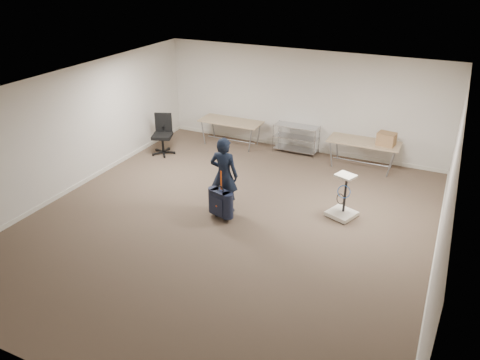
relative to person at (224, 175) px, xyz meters
The scene contains 10 objects.
ground 0.99m from the person, 53.41° to the right, with size 9.00×9.00×0.00m, color #4E3B2F.
room_shell 1.29m from the person, 72.53° to the left, with size 8.00×9.00×9.00m.
folding_table_left 3.88m from the person, 114.26° to the left, with size 1.80×0.75×0.73m.
folding_table_right 4.17m from the person, 58.07° to the left, with size 1.80×0.75×0.73m.
wire_shelf 3.82m from the person, 85.39° to the left, with size 1.22×0.47×0.80m.
person is the anchor object (origin of this frame).
suitcase 0.60m from the person, 74.44° to the right, with size 0.45×0.33×1.10m.
office_chair 3.74m from the person, 144.38° to the left, with size 0.67×0.68×1.10m.
equipment_cart 2.58m from the person, 19.04° to the left, with size 0.69×0.69×0.98m.
cardboard_box 4.46m from the person, 51.98° to the left, with size 0.43×0.32×0.32m, color #986746.
Camera 1 is at (3.80, -7.49, 5.04)m, focal length 35.00 mm.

